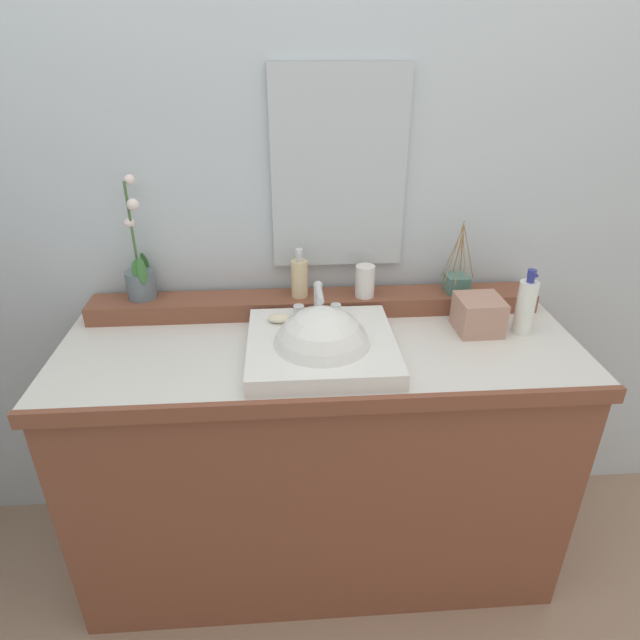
{
  "coord_description": "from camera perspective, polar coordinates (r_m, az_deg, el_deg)",
  "views": [
    {
      "loc": [
        -0.09,
        -1.35,
        1.64
      ],
      "look_at": [
        -0.0,
        -0.02,
        0.95
      ],
      "focal_mm": 30.11,
      "sensor_mm": 36.0,
      "label": 1
    }
  ],
  "objects": [
    {
      "name": "floor",
      "position": [
        2.16,
        -0.01,
        -23.95
      ],
      "size": [
        3.32,
        3.74,
        0.1
      ],
      "primitive_type": "cube",
      "color": "#9D7F67",
      "rests_on": "ground"
    },
    {
      "name": "wall_back",
      "position": [
        1.77,
        -0.94,
        16.96
      ],
      "size": [
        3.32,
        0.2,
        2.64
      ],
      "primitive_type": "cube",
      "color": "silver",
      "rests_on": "ground"
    },
    {
      "name": "vanity_cabinet",
      "position": [
        1.81,
        -0.01,
        -14.38
      ],
      "size": [
        1.51,
        0.57,
        0.87
      ],
      "color": "brown",
      "rests_on": "ground"
    },
    {
      "name": "back_ledge",
      "position": [
        1.73,
        -0.5,
        1.77
      ],
      "size": [
        1.42,
        0.12,
        0.06
      ],
      "primitive_type": "cube",
      "color": "brown",
      "rests_on": "vanity_cabinet"
    },
    {
      "name": "sink_basin",
      "position": [
        1.49,
        0.1,
        -3.51
      ],
      "size": [
        0.41,
        0.4,
        0.3
      ],
      "color": "white",
      "rests_on": "vanity_cabinet"
    },
    {
      "name": "soap_bar",
      "position": [
        1.57,
        -4.3,
        0.2
      ],
      "size": [
        0.07,
        0.04,
        0.02
      ],
      "primitive_type": "ellipsoid",
      "color": "beige",
      "rests_on": "sink_basin"
    },
    {
      "name": "potted_plant",
      "position": [
        1.76,
        -18.61,
        4.72
      ],
      "size": [
        0.09,
        0.1,
        0.38
      ],
      "color": "slate",
      "rests_on": "back_ledge"
    },
    {
      "name": "soap_dispenser",
      "position": [
        1.69,
        -2.19,
        4.57
      ],
      "size": [
        0.05,
        0.05,
        0.16
      ],
      "color": "beige",
      "rests_on": "back_ledge"
    },
    {
      "name": "tumbler_cup",
      "position": [
        1.69,
        4.8,
        4.13
      ],
      "size": [
        0.06,
        0.06,
        0.1
      ],
      "primitive_type": "cylinder",
      "color": "silver",
      "rests_on": "back_ledge"
    },
    {
      "name": "reed_diffuser",
      "position": [
        1.78,
        14.34,
        3.9
      ],
      "size": [
        0.1,
        0.09,
        0.24
      ],
      "color": "#4C786D",
      "rests_on": "back_ledge"
    },
    {
      "name": "lotion_bottle",
      "position": [
        1.69,
        21.0,
        1.37
      ],
      "size": [
        0.06,
        0.06,
        0.2
      ],
      "color": "white",
      "rests_on": "vanity_cabinet"
    },
    {
      "name": "tissue_box",
      "position": [
        1.67,
        16.49,
        0.57
      ],
      "size": [
        0.13,
        0.13,
        0.11
      ],
      "primitive_type": "cube",
      "rotation": [
        0.0,
        0.0,
        0.02
      ],
      "color": "tan",
      "rests_on": "vanity_cabinet"
    },
    {
      "name": "mirror",
      "position": [
        1.67,
        2.01,
        15.57
      ],
      "size": [
        0.41,
        0.02,
        0.59
      ],
      "primitive_type": "cube",
      "color": "silver"
    }
  ]
}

